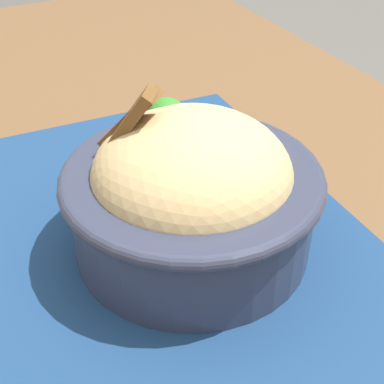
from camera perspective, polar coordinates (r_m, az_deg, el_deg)
name	(u,v)px	position (r m, az deg, el deg)	size (l,w,h in m)	color
table	(160,329)	(0.46, -3.39, -14.11)	(1.40, 0.77, 0.72)	brown
placemat	(167,230)	(0.45, -2.64, -4.04)	(0.41, 0.30, 0.00)	navy
bowl	(192,191)	(0.40, -0.04, 0.08)	(0.19, 0.19, 0.13)	#2D3347
fork	(154,185)	(0.49, -4.01, 0.78)	(0.04, 0.13, 0.00)	#BDBDBD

